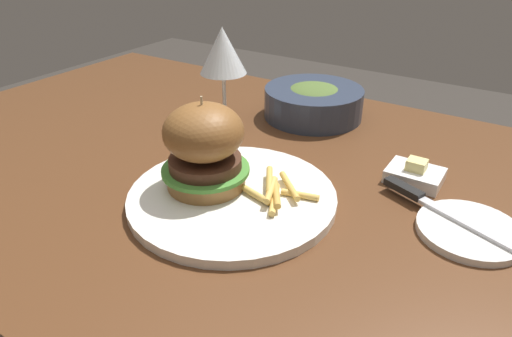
{
  "coord_description": "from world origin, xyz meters",
  "views": [
    {
      "loc": [
        0.29,
        -0.53,
        1.09
      ],
      "look_at": [
        -0.01,
        -0.06,
        0.78
      ],
      "focal_mm": 32.0,
      "sensor_mm": 36.0,
      "label": 1
    }
  ],
  "objects_px": {
    "bread_plate": "(470,231)",
    "soup_bowl": "(313,101)",
    "burger_sandwich": "(204,147)",
    "table_knife": "(437,207)",
    "main_plate": "(232,197)",
    "butter_dish": "(415,174)",
    "wine_glass": "(223,53)"
  },
  "relations": [
    {
      "from": "table_knife",
      "to": "burger_sandwich",
      "type": "bearing_deg",
      "value": -157.57
    },
    {
      "from": "burger_sandwich",
      "to": "bread_plate",
      "type": "distance_m",
      "value": 0.36
    },
    {
      "from": "main_plate",
      "to": "butter_dish",
      "type": "relative_size",
      "value": 3.66
    },
    {
      "from": "burger_sandwich",
      "to": "soup_bowl",
      "type": "xyz_separation_m",
      "value": [
        -0.0,
        0.34,
        -0.04
      ]
    },
    {
      "from": "bread_plate",
      "to": "butter_dish",
      "type": "bearing_deg",
      "value": 135.65
    },
    {
      "from": "burger_sandwich",
      "to": "soup_bowl",
      "type": "bearing_deg",
      "value": 90.23
    },
    {
      "from": "burger_sandwich",
      "to": "soup_bowl",
      "type": "distance_m",
      "value": 0.34
    },
    {
      "from": "soup_bowl",
      "to": "bread_plate",
      "type": "bearing_deg",
      "value": -35.35
    },
    {
      "from": "burger_sandwich",
      "to": "soup_bowl",
      "type": "relative_size",
      "value": 0.69
    },
    {
      "from": "table_knife",
      "to": "butter_dish",
      "type": "relative_size",
      "value": 2.51
    },
    {
      "from": "burger_sandwich",
      "to": "table_knife",
      "type": "height_order",
      "value": "burger_sandwich"
    },
    {
      "from": "bread_plate",
      "to": "soup_bowl",
      "type": "height_order",
      "value": "soup_bowl"
    },
    {
      "from": "bread_plate",
      "to": "main_plate",
      "type": "bearing_deg",
      "value": -161.5
    },
    {
      "from": "wine_glass",
      "to": "butter_dish",
      "type": "distance_m",
      "value": 0.38
    },
    {
      "from": "wine_glass",
      "to": "bread_plate",
      "type": "relative_size",
      "value": 1.43
    },
    {
      "from": "wine_glass",
      "to": "table_knife",
      "type": "bearing_deg",
      "value": -12.19
    },
    {
      "from": "wine_glass",
      "to": "table_knife",
      "type": "distance_m",
      "value": 0.44
    },
    {
      "from": "butter_dish",
      "to": "soup_bowl",
      "type": "relative_size",
      "value": 0.41
    },
    {
      "from": "table_knife",
      "to": "main_plate",
      "type": "bearing_deg",
      "value": -154.67
    },
    {
      "from": "wine_glass",
      "to": "bread_plate",
      "type": "height_order",
      "value": "wine_glass"
    },
    {
      "from": "butter_dish",
      "to": "burger_sandwich",
      "type": "bearing_deg",
      "value": -141.07
    },
    {
      "from": "soup_bowl",
      "to": "butter_dish",
      "type": "bearing_deg",
      "value": -31.11
    },
    {
      "from": "main_plate",
      "to": "bread_plate",
      "type": "xyz_separation_m",
      "value": [
        0.29,
        0.1,
        -0.0
      ]
    },
    {
      "from": "main_plate",
      "to": "butter_dish",
      "type": "height_order",
      "value": "butter_dish"
    },
    {
      "from": "butter_dish",
      "to": "wine_glass",
      "type": "bearing_deg",
      "value": 177.81
    },
    {
      "from": "main_plate",
      "to": "butter_dish",
      "type": "distance_m",
      "value": 0.28
    },
    {
      "from": "main_plate",
      "to": "burger_sandwich",
      "type": "distance_m",
      "value": 0.08
    },
    {
      "from": "butter_dish",
      "to": "table_knife",
      "type": "bearing_deg",
      "value": -56.49
    },
    {
      "from": "bread_plate",
      "to": "burger_sandwich",
      "type": "bearing_deg",
      "value": -163.3
    },
    {
      "from": "soup_bowl",
      "to": "table_knife",
      "type": "bearing_deg",
      "value": -37.14
    },
    {
      "from": "bread_plate",
      "to": "soup_bowl",
      "type": "bearing_deg",
      "value": 144.65
    },
    {
      "from": "burger_sandwich",
      "to": "table_knife",
      "type": "distance_m",
      "value": 0.32
    }
  ]
}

